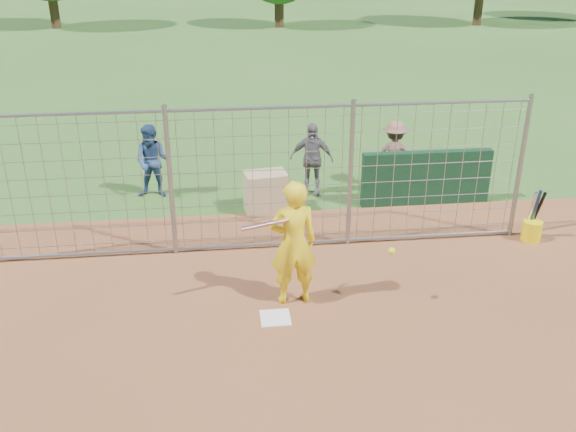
{
  "coord_description": "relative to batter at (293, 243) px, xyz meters",
  "views": [
    {
      "loc": [
        -0.72,
        -7.93,
        5.17
      ],
      "look_at": [
        0.3,
        0.8,
        1.15
      ],
      "focal_mm": 40.0,
      "sensor_mm": 36.0,
      "label": 1
    }
  ],
  "objects": [
    {
      "name": "bystander_c",
      "position": [
        2.68,
        4.3,
        -0.24
      ],
      "size": [
        1.04,
        0.75,
        1.45
      ],
      "primitive_type": "imported",
      "rotation": [
        0.0,
        0.0,
        2.9
      ],
      "color": "brown",
      "rests_on": "ground"
    },
    {
      "name": "bystander_b",
      "position": [
        0.89,
        4.14,
        -0.2
      ],
      "size": [
        0.96,
        0.58,
        1.52
      ],
      "primitive_type": "imported",
      "rotation": [
        0.0,
        0.0,
        -0.25
      ],
      "color": "slate",
      "rests_on": "ground"
    },
    {
      "name": "dugout_wall",
      "position": [
        3.09,
        3.35,
        -0.42
      ],
      "size": [
        2.6,
        0.2,
        1.1
      ],
      "primitive_type": "cube",
      "color": "#11381E",
      "rests_on": "ground"
    },
    {
      "name": "home_plate",
      "position": [
        -0.31,
        -0.45,
        -0.96
      ],
      "size": [
        0.43,
        0.43,
        0.02
      ],
      "primitive_type": "cube",
      "color": "silver",
      "rests_on": "ground"
    },
    {
      "name": "batter",
      "position": [
        0.0,
        0.0,
        0.0
      ],
      "size": [
        0.75,
        0.54,
        1.93
      ],
      "primitive_type": "imported",
      "rotation": [
        0.0,
        0.0,
        3.25
      ],
      "color": "yellow",
      "rests_on": "ground"
    },
    {
      "name": "bucket_with_bats",
      "position": [
        4.47,
        1.51,
        -0.72
      ],
      "size": [
        0.34,
        0.39,
        0.97
      ],
      "color": "yellow",
      "rests_on": "ground"
    },
    {
      "name": "equipment_in_play",
      "position": [
        0.07,
        -0.22,
        0.31
      ],
      "size": [
        2.19,
        0.35,
        0.55
      ],
      "color": "silver",
      "rests_on": "ground"
    },
    {
      "name": "bystander_a",
      "position": [
        -2.33,
        4.36,
        -0.2
      ],
      "size": [
        0.82,
        0.69,
        1.52
      ],
      "primitive_type": "imported",
      "rotation": [
        0.0,
        0.0,
        -0.16
      ],
      "color": "navy",
      "rests_on": "ground"
    },
    {
      "name": "ground",
      "position": [
        -0.31,
        -0.25,
        -0.97
      ],
      "size": [
        100.0,
        100.0,
        0.0
      ],
      "primitive_type": "plane",
      "color": "#2D591E",
      "rests_on": "ground"
    },
    {
      "name": "equipment_bin",
      "position": [
        -0.12,
        3.34,
        -0.57
      ],
      "size": [
        0.87,
        0.65,
        0.8
      ],
      "primitive_type": "cube",
      "rotation": [
        0.0,
        0.0,
        0.14
      ],
      "color": "tan",
      "rests_on": "ground"
    },
    {
      "name": "backstop_fence",
      "position": [
        -0.31,
        1.75,
        0.29
      ],
      "size": [
        9.08,
        0.08,
        2.6
      ],
      "color": "gray",
      "rests_on": "ground"
    }
  ]
}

